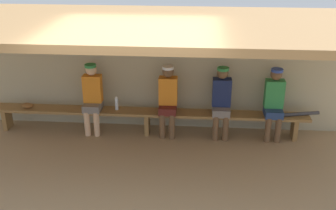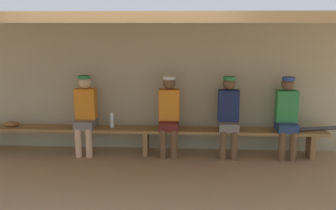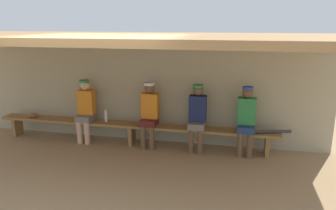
{
  "view_description": "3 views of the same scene",
  "coord_description": "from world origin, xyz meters",
  "px_view_note": "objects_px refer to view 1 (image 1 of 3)",
  "views": [
    {
      "loc": [
        0.94,
        -5.5,
        3.64
      ],
      "look_at": [
        0.42,
        1.31,
        0.7
      ],
      "focal_mm": 44.32,
      "sensor_mm": 36.0,
      "label": 1
    },
    {
      "loc": [
        0.74,
        -4.75,
        2.2
      ],
      "look_at": [
        0.41,
        1.06,
        0.97
      ],
      "focal_mm": 41.65,
      "sensor_mm": 36.0,
      "label": 2
    },
    {
      "loc": [
        2.14,
        -4.59,
        2.53
      ],
      "look_at": [
        0.84,
        1.29,
        0.98
      ],
      "focal_mm": 34.59,
      "sensor_mm": 36.0,
      "label": 3
    }
  ],
  "objects_px": {
    "player_in_red": "(222,99)",
    "bench": "(147,115)",
    "player_middle": "(168,97)",
    "player_near_post": "(92,95)",
    "baseball_glove_tan": "(27,105)",
    "baseball_bat": "(297,114)",
    "water_bottle_clear": "(117,104)",
    "player_leftmost": "(274,101)"
  },
  "relations": [
    {
      "from": "baseball_glove_tan",
      "to": "water_bottle_clear",
      "type": "bearing_deg",
      "value": -177.29
    },
    {
      "from": "player_in_red",
      "to": "baseball_bat",
      "type": "distance_m",
      "value": 1.4
    },
    {
      "from": "player_near_post",
      "to": "player_leftmost",
      "type": "bearing_deg",
      "value": 0.0
    },
    {
      "from": "player_leftmost",
      "to": "player_near_post",
      "type": "height_order",
      "value": "same"
    },
    {
      "from": "player_in_red",
      "to": "player_near_post",
      "type": "height_order",
      "value": "same"
    },
    {
      "from": "player_middle",
      "to": "baseball_bat",
      "type": "height_order",
      "value": "player_middle"
    },
    {
      "from": "bench",
      "to": "player_in_red",
      "type": "relative_size",
      "value": 4.46
    },
    {
      "from": "player_in_red",
      "to": "baseball_glove_tan",
      "type": "bearing_deg",
      "value": -179.69
    },
    {
      "from": "player_near_post",
      "to": "water_bottle_clear",
      "type": "bearing_deg",
      "value": 3.25
    },
    {
      "from": "bench",
      "to": "player_middle",
      "type": "bearing_deg",
      "value": 0.52
    },
    {
      "from": "player_in_red",
      "to": "player_near_post",
      "type": "relative_size",
      "value": 1.0
    },
    {
      "from": "player_in_red",
      "to": "player_middle",
      "type": "bearing_deg",
      "value": 180.0
    },
    {
      "from": "baseball_glove_tan",
      "to": "player_middle",
      "type": "bearing_deg",
      "value": -178.37
    },
    {
      "from": "player_middle",
      "to": "player_leftmost",
      "type": "height_order",
      "value": "same"
    },
    {
      "from": "water_bottle_clear",
      "to": "baseball_glove_tan",
      "type": "relative_size",
      "value": 1.06
    },
    {
      "from": "player_near_post",
      "to": "baseball_glove_tan",
      "type": "distance_m",
      "value": 1.3
    },
    {
      "from": "player_leftmost",
      "to": "player_near_post",
      "type": "relative_size",
      "value": 1.0
    },
    {
      "from": "water_bottle_clear",
      "to": "baseball_bat",
      "type": "height_order",
      "value": "water_bottle_clear"
    },
    {
      "from": "player_in_red",
      "to": "player_near_post",
      "type": "distance_m",
      "value": 2.4
    },
    {
      "from": "player_leftmost",
      "to": "player_in_red",
      "type": "bearing_deg",
      "value": 180.0
    },
    {
      "from": "player_middle",
      "to": "baseball_bat",
      "type": "relative_size",
      "value": 1.56
    },
    {
      "from": "player_in_red",
      "to": "bench",
      "type": "bearing_deg",
      "value": -179.85
    },
    {
      "from": "baseball_bat",
      "to": "player_in_red",
      "type": "bearing_deg",
      "value": 166.5
    },
    {
      "from": "baseball_glove_tan",
      "to": "baseball_bat",
      "type": "bearing_deg",
      "value": -178.6
    },
    {
      "from": "bench",
      "to": "player_in_red",
      "type": "xyz_separation_m",
      "value": [
        1.38,
        0.0,
        0.36
      ]
    },
    {
      "from": "player_leftmost",
      "to": "baseball_glove_tan",
      "type": "xyz_separation_m",
      "value": [
        -4.63,
        -0.02,
        -0.24
      ]
    },
    {
      "from": "player_middle",
      "to": "water_bottle_clear",
      "type": "height_order",
      "value": "player_middle"
    },
    {
      "from": "bench",
      "to": "player_middle",
      "type": "distance_m",
      "value": 0.53
    },
    {
      "from": "player_leftmost",
      "to": "baseball_glove_tan",
      "type": "bearing_deg",
      "value": -179.76
    },
    {
      "from": "water_bottle_clear",
      "to": "player_middle",
      "type": "bearing_deg",
      "value": -1.49
    },
    {
      "from": "player_middle",
      "to": "baseball_glove_tan",
      "type": "bearing_deg",
      "value": -179.58
    },
    {
      "from": "baseball_glove_tan",
      "to": "player_in_red",
      "type": "bearing_deg",
      "value": -178.48
    },
    {
      "from": "player_in_red",
      "to": "water_bottle_clear",
      "type": "xyz_separation_m",
      "value": [
        -1.96,
        0.03,
        -0.17
      ]
    },
    {
      "from": "player_leftmost",
      "to": "baseball_bat",
      "type": "relative_size",
      "value": 1.56
    },
    {
      "from": "player_middle",
      "to": "baseball_bat",
      "type": "bearing_deg",
      "value": -0.09
    },
    {
      "from": "player_middle",
      "to": "player_near_post",
      "type": "relative_size",
      "value": 1.0
    },
    {
      "from": "player_leftmost",
      "to": "baseball_glove_tan",
      "type": "distance_m",
      "value": 4.64
    },
    {
      "from": "baseball_glove_tan",
      "to": "player_leftmost",
      "type": "bearing_deg",
      "value": -178.54
    },
    {
      "from": "bench",
      "to": "player_leftmost",
      "type": "bearing_deg",
      "value": 0.09
    },
    {
      "from": "player_leftmost",
      "to": "water_bottle_clear",
      "type": "bearing_deg",
      "value": 179.5
    },
    {
      "from": "player_middle",
      "to": "water_bottle_clear",
      "type": "xyz_separation_m",
      "value": [
        -0.97,
        0.03,
        -0.17
      ]
    },
    {
      "from": "player_near_post",
      "to": "baseball_bat",
      "type": "distance_m",
      "value": 3.79
    }
  ]
}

